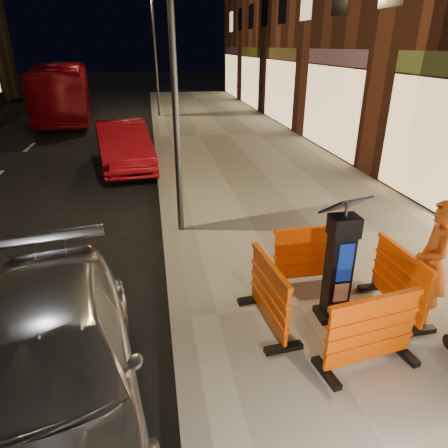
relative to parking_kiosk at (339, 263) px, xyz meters
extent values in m
plane|color=black|center=(-2.12, 0.33, -1.01)|extent=(120.00, 120.00, 0.00)
cube|color=gray|center=(0.88, 0.33, -0.94)|extent=(6.00, 60.00, 0.15)
cube|color=slate|center=(-2.12, 0.33, -0.94)|extent=(0.30, 60.00, 0.15)
cube|color=black|center=(0.00, 0.00, 0.00)|extent=(0.58, 0.58, 1.73)
cube|color=#FC5405|center=(0.00, -0.95, -0.38)|extent=(1.30, 0.69, 0.96)
cube|color=#FC5405|center=(0.00, 0.95, -0.38)|extent=(1.24, 0.52, 0.96)
cube|color=#FC5405|center=(-0.95, 0.00, -0.38)|extent=(0.63, 1.28, 0.96)
cube|color=#FC5405|center=(0.95, 0.00, -0.38)|extent=(0.55, 1.25, 0.96)
imported|color=silver|center=(-3.53, -0.90, -1.01)|extent=(2.50, 4.65, 1.28)
imported|color=maroon|center=(-3.27, 8.83, -1.01)|extent=(2.16, 4.56, 1.44)
imported|color=maroon|center=(-6.82, 19.21, -1.01)|extent=(3.51, 10.34, 2.82)
imported|color=#AA4511|center=(1.17, -0.28, 0.03)|extent=(0.66, 0.77, 1.78)
cylinder|color=#3F3F44|center=(-1.87, 3.33, 2.14)|extent=(0.12, 0.12, 6.00)
cylinder|color=#3F3F44|center=(-1.87, 18.33, 2.14)|extent=(0.12, 0.12, 6.00)
camera|label=1|loc=(-2.33, -4.28, 2.65)|focal=32.00mm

